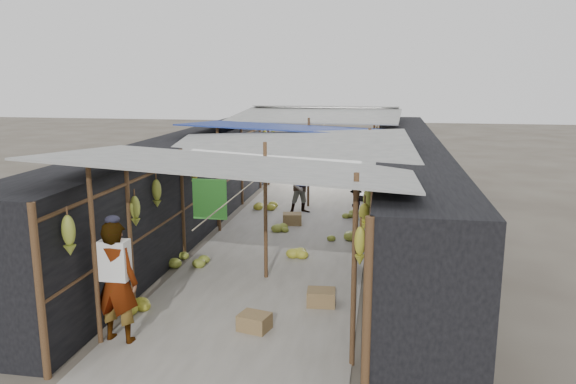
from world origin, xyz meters
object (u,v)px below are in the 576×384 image
Objects in this scene: vendor_seated at (356,204)px; shopper_blue at (302,186)px; black_basin at (365,197)px; vendor_elderly at (116,282)px; crate_near at (254,322)px.

shopper_blue is at bearing -123.03° from vendor_seated.
vendor_elderly is (-3.16, -10.09, 0.81)m from black_basin.
vendor_seated is at bearing -104.83° from vendor_elderly.
vendor_elderly is at bearing -125.08° from shopper_blue.
crate_near is at bearing -97.92° from black_basin.
vendor_elderly is at bearing -107.42° from black_basin.
crate_near is 7.46m from shopper_blue.
vendor_seated is at bearing -93.71° from black_basin.
vendor_seated is at bearing -41.50° from shopper_blue.
vendor_elderly reaches higher than crate_near.
vendor_elderly is (-1.85, -0.65, 0.77)m from crate_near.
black_basin is (1.31, 9.44, -0.04)m from crate_near.
crate_near is 0.68× the size of black_basin.
vendor_elderly is at bearing -145.87° from crate_near.
vendor_seated is (1.15, 6.96, 0.30)m from crate_near.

